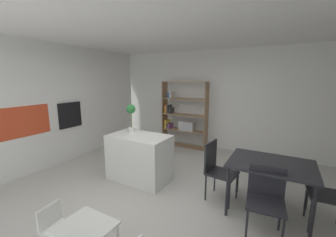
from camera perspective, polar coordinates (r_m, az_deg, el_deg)
name	(u,v)px	position (r m, az deg, el deg)	size (l,w,h in m)	color
ground_plane	(154,194)	(3.85, -3.75, -19.95)	(9.27, 9.27, 0.00)	beige
ceiling_slab	(152,24)	(3.40, -4.39, 24.40)	(6.74, 6.02, 0.06)	white
back_partition	(212,100)	(6.05, 11.80, 4.96)	(6.74, 0.06, 2.74)	white
tall_cabinet_run_left	(45,105)	(5.59, -30.64, 3.19)	(0.63, 5.43, 2.74)	white
cabinet_niche_splashback	(23,122)	(5.04, -34.85, -0.75)	(0.01, 1.05, 0.62)	#CC4223
built_in_oven	(70,115)	(5.54, -25.18, 0.92)	(0.06, 0.58, 0.60)	black
kitchen_island	(140,157)	(4.19, -7.75, -10.51)	(1.17, 0.70, 0.90)	white
potted_plant_on_island	(131,115)	(4.25, -10.03, 1.07)	(0.18, 0.18, 0.57)	white
open_bookshelf	(183,117)	(6.07, 4.04, 0.39)	(1.34, 0.31, 1.88)	#997551
child_table	(85,234)	(2.59, -21.65, -27.23)	(0.55, 0.48, 0.50)	white
child_chair_left	(55,226)	(2.99, -28.39, -24.45)	(0.33, 0.33, 0.54)	white
dining_table	(271,168)	(3.42, 26.22, -12.06)	(1.14, 0.87, 0.78)	#232328
dining_chair_island_side	(216,166)	(3.60, 13.03, -12.50)	(0.50, 0.47, 0.96)	#232328
dining_chair_near	(266,195)	(3.08, 25.15, -18.33)	(0.49, 0.48, 0.87)	#232328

